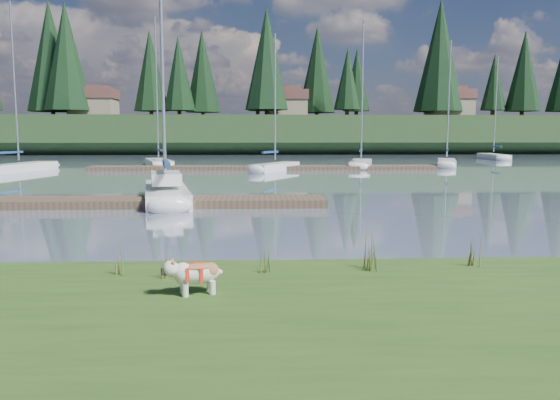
{
  "coord_description": "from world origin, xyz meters",
  "views": [
    {
      "loc": [
        1.4,
        -11.35,
        2.64
      ],
      "look_at": [
        1.88,
        -0.5,
        1.34
      ],
      "focal_mm": 35.0,
      "sensor_mm": 36.0,
      "label": 1
    }
  ],
  "objects": [
    {
      "name": "house_2",
      "position": [
        30.0,
        69.0,
        7.31
      ],
      "size": [
        6.3,
        5.3,
        4.65
      ],
      "color": "gray",
      "rests_on": "ridge"
    },
    {
      "name": "sailboat_bg_5",
      "position": [
        27.26,
        47.49,
        0.32
      ],
      "size": [
        2.27,
        7.81,
        11.03
      ],
      "rotation": [
        0.0,
        0.0,
        1.47
      ],
      "color": "silver",
      "rests_on": "ground"
    },
    {
      "name": "sailboat_bg_3",
      "position": [
        10.13,
        33.33,
        0.32
      ],
      "size": [
        3.34,
        8.15,
        11.76
      ],
      "rotation": [
        0.0,
        0.0,
        1.34
      ],
      "color": "silver",
      "rests_on": "ground"
    },
    {
      "name": "mud_lip",
      "position": [
        0.0,
        -1.6,
        0.07
      ],
      "size": [
        60.0,
        0.5,
        0.14
      ],
      "primitive_type": "cube",
      "color": "#33281C",
      "rests_on": "ground"
    },
    {
      "name": "sailboat_bg_2",
      "position": [
        3.11,
        29.24,
        0.33
      ],
      "size": [
        4.31,
        6.33,
        9.98
      ],
      "rotation": [
        0.0,
        0.0,
        1.06
      ],
      "color": "silver",
      "rests_on": "ground"
    },
    {
      "name": "weed_5",
      "position": [
        5.25,
        -2.15,
        0.58
      ],
      "size": [
        0.17,
        0.14,
        0.56
      ],
      "color": "#475B23",
      "rests_on": "bank"
    },
    {
      "name": "conifer_4",
      "position": [
        3.0,
        66.0,
        13.09
      ],
      "size": [
        6.16,
        6.16,
        15.1
      ],
      "color": "#382619",
      "rests_on": "ridge"
    },
    {
      "name": "sailboat_main",
      "position": [
        -2.33,
        11.26,
        0.42
      ],
      "size": [
        3.04,
        8.09,
        11.51
      ],
      "rotation": [
        0.0,
        0.0,
        1.76
      ],
      "color": "silver",
      "rests_on": "ground"
    },
    {
      "name": "sailboat_bg_0",
      "position": [
        -15.65,
        29.83,
        0.32
      ],
      "size": [
        3.27,
        8.54,
        12.1
      ],
      "rotation": [
        0.0,
        0.0,
        1.37
      ],
      "color": "silver",
      "rests_on": "ground"
    },
    {
      "name": "conifer_7",
      "position": [
        42.0,
        71.0,
        12.19
      ],
      "size": [
        5.28,
        5.28,
        13.2
      ],
      "color": "#382619",
      "rests_on": "ridge"
    },
    {
      "name": "weed_4",
      "position": [
        3.38,
        -2.4,
        0.56
      ],
      "size": [
        0.17,
        0.14,
        0.49
      ],
      "color": "#475B23",
      "rests_on": "bank"
    },
    {
      "name": "dock_near",
      "position": [
        -4.0,
        9.0,
        0.15
      ],
      "size": [
        16.0,
        2.0,
        0.3
      ],
      "primitive_type": "cube",
      "color": "#4C3D2C",
      "rests_on": "ground"
    },
    {
      "name": "house_0",
      "position": [
        -22.0,
        70.0,
        7.31
      ],
      "size": [
        6.3,
        5.3,
        4.65
      ],
      "color": "gray",
      "rests_on": "ridge"
    },
    {
      "name": "house_1",
      "position": [
        6.0,
        71.0,
        7.31
      ],
      "size": [
        6.3,
        5.3,
        4.65
      ],
      "color": "gray",
      "rests_on": "ridge"
    },
    {
      "name": "bulldog",
      "position": [
        0.52,
        -3.61,
        0.67
      ],
      "size": [
        0.87,
        0.49,
        0.51
      ],
      "rotation": [
        0.0,
        0.0,
        3.41
      ],
      "color": "silver",
      "rests_on": "bank"
    },
    {
      "name": "weed_0",
      "position": [
        -0.04,
        -2.7,
        0.58
      ],
      "size": [
        0.17,
        0.14,
        0.54
      ],
      "color": "#475B23",
      "rests_on": "bank"
    },
    {
      "name": "weed_1",
      "position": [
        1.54,
        -2.43,
        0.58
      ],
      "size": [
        0.17,
        0.14,
        0.56
      ],
      "color": "#475B23",
      "rests_on": "bank"
    },
    {
      "name": "ground",
      "position": [
        0.0,
        30.0,
        0.0
      ],
      "size": [
        200.0,
        200.0,
        0.0
      ],
      "primitive_type": "plane",
      "color": "gray",
      "rests_on": "ground"
    },
    {
      "name": "weed_2",
      "position": [
        3.36,
        -2.27,
        0.64
      ],
      "size": [
        0.17,
        0.14,
        0.69
      ],
      "color": "#475B23",
      "rests_on": "bank"
    },
    {
      "name": "ridge",
      "position": [
        0.0,
        73.0,
        2.5
      ],
      "size": [
        200.0,
        20.0,
        5.0
      ],
      "primitive_type": "cube",
      "color": "black",
      "rests_on": "ground"
    },
    {
      "name": "conifer_6",
      "position": [
        28.0,
        68.0,
        13.99
      ],
      "size": [
        7.04,
        7.04,
        17.0
      ],
      "color": "#382619",
      "rests_on": "ridge"
    },
    {
      "name": "conifer_3",
      "position": [
        -10.0,
        72.0,
        11.74
      ],
      "size": [
        4.84,
        4.84,
        12.25
      ],
      "color": "#382619",
      "rests_on": "ridge"
    },
    {
      "name": "sailboat_bg_4",
      "position": [
        17.66,
        34.48,
        0.33
      ],
      "size": [
        3.57,
        7.12,
        10.5
      ],
      "rotation": [
        0.0,
        0.0,
        1.24
      ],
      "color": "silver",
      "rests_on": "ground"
    },
    {
      "name": "conifer_2",
      "position": [
        -25.0,
        68.0,
        13.54
      ],
      "size": [
        6.6,
        6.6,
        16.05
      ],
      "color": "#382619",
      "rests_on": "ridge"
    },
    {
      "name": "dock_far",
      "position": [
        2.0,
        30.0,
        0.15
      ],
      "size": [
        26.0,
        2.2,
        0.3
      ],
      "primitive_type": "cube",
      "color": "#4C3D2C",
      "rests_on": "ground"
    },
    {
      "name": "sailboat_bg_1",
      "position": [
        -6.96,
        35.64,
        0.33
      ],
      "size": [
        3.85,
        8.45,
        12.37
      ],
      "rotation": [
        0.0,
        0.0,
        1.85
      ],
      "color": "silver",
      "rests_on": "ground"
    },
    {
      "name": "conifer_5",
      "position": [
        15.0,
        70.0,
        10.83
      ],
      "size": [
        3.96,
        3.96,
        10.35
      ],
      "color": "#382619",
      "rests_on": "ridge"
    },
    {
      "name": "bank",
      "position": [
        0.0,
        -6.0,
        0.17
      ],
      "size": [
        60.0,
        9.0,
        0.35
      ],
      "primitive_type": "cube",
      "color": "#304F1A",
      "rests_on": "ground"
    },
    {
      "name": "weed_3",
      "position": [
        -0.85,
        -2.46,
        0.58
      ],
      "size": [
        0.17,
        0.14,
        0.55
      ],
      "color": "#475B23",
      "rests_on": "bank"
    }
  ]
}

